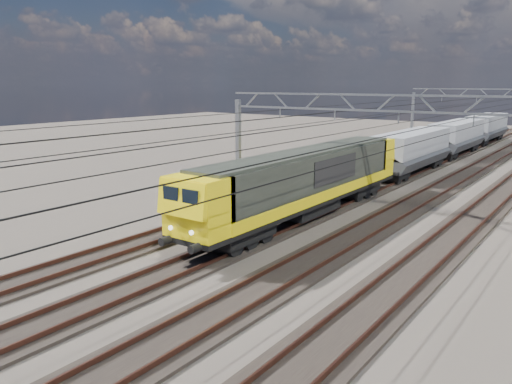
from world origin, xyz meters
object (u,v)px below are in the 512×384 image
Objects in this scene: locomotive at (307,179)px; hopper_wagon_lead at (412,149)px; catenary_gantry_mid at (364,149)px; catenary_gantry_far at (493,117)px; hopper_wagon_mid at (457,135)px; hopper_wagon_third at (486,126)px.

hopper_wagon_lead is at bearing 90.00° from locomotive.
catenary_gantry_mid and catenary_gantry_far have the same top height.
hopper_wagon_mid is 14.20m from hopper_wagon_third.
hopper_wagon_third is (0.00, 14.20, 0.00)m from hopper_wagon_mid.
catenary_gantry_far is at bearing 90.00° from catenary_gantry_mid.
hopper_wagon_lead is at bearing 97.88° from catenary_gantry_mid.
hopper_wagon_mid is at bearing 93.99° from catenary_gantry_mid.
locomotive is (-2.00, -39.24, -1.58)m from catenary_gantry_far.
hopper_wagon_lead is at bearing -95.30° from catenary_gantry_far.
hopper_wagon_lead and hopper_wagon_mid have the same top height.
locomotive is (-2.00, -3.24, -1.58)m from catenary_gantry_mid.
locomotive is 17.70m from hopper_wagon_lead.
locomotive is at bearing -90.00° from hopper_wagon_lead.
locomotive is at bearing -90.00° from hopper_wagon_mid.
hopper_wagon_mid is at bearing -90.00° from hopper_wagon_third.
hopper_wagon_mid is (-2.00, 28.66, -1.67)m from catenary_gantry_mid.
catenary_gantry_far is 0.94× the size of locomotive.
hopper_wagon_mid is (0.00, 14.20, 0.00)m from hopper_wagon_lead.
catenary_gantry_mid is 0.94× the size of locomotive.
catenary_gantry_far is at bearing 74.76° from hopper_wagon_mid.
locomotive is at bearing -90.00° from hopper_wagon_third.
hopper_wagon_lead and hopper_wagon_third have the same top height.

